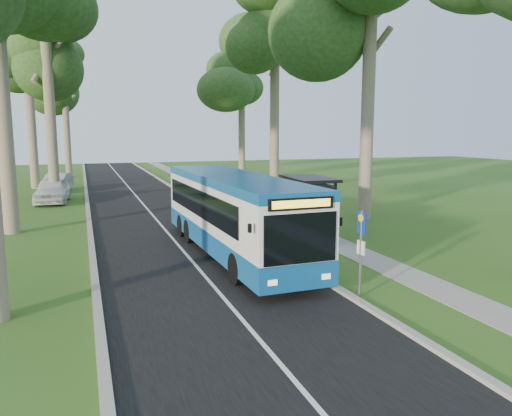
% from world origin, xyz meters
% --- Properties ---
extents(ground, '(120.00, 120.00, 0.00)m').
position_xyz_m(ground, '(0.00, 0.00, 0.00)').
color(ground, '#2F571B').
rests_on(ground, ground).
extents(road, '(7.00, 100.00, 0.02)m').
position_xyz_m(road, '(-3.50, 10.00, 0.01)').
color(road, black).
rests_on(road, ground).
extents(kerb_east, '(0.25, 100.00, 0.12)m').
position_xyz_m(kerb_east, '(0.00, 10.00, 0.06)').
color(kerb_east, '#9E9B93').
rests_on(kerb_east, ground).
extents(kerb_west, '(0.25, 100.00, 0.12)m').
position_xyz_m(kerb_west, '(-7.00, 10.00, 0.06)').
color(kerb_west, '#9E9B93').
rests_on(kerb_west, ground).
extents(centre_line, '(0.12, 100.00, 0.00)m').
position_xyz_m(centre_line, '(-3.50, 10.00, 0.02)').
color(centre_line, white).
rests_on(centre_line, road).
extents(footpath, '(1.50, 100.00, 0.02)m').
position_xyz_m(footpath, '(3.00, 10.00, 0.01)').
color(footpath, gray).
rests_on(footpath, ground).
extents(bus, '(2.85, 11.96, 3.15)m').
position_xyz_m(bus, '(-1.74, 0.47, 1.63)').
color(bus, white).
rests_on(bus, ground).
extents(bus_stop_sign, '(0.11, 0.36, 2.57)m').
position_xyz_m(bus_stop_sign, '(0.30, -5.57, 1.60)').
color(bus_stop_sign, gray).
rests_on(bus_stop_sign, ground).
extents(bus_shelter, '(1.93, 3.34, 2.79)m').
position_xyz_m(bus_shelter, '(2.51, 1.90, 1.97)').
color(bus_shelter, black).
rests_on(bus_shelter, ground).
extents(litter_bin, '(0.50, 0.50, 0.87)m').
position_xyz_m(litter_bin, '(0.62, 0.62, 0.44)').
color(litter_bin, black).
rests_on(litter_bin, ground).
extents(car_white, '(2.41, 5.20, 1.72)m').
position_xyz_m(car_white, '(-9.18, 18.29, 0.86)').
color(car_white, silver).
rests_on(car_white, ground).
extents(car_silver, '(2.47, 4.74, 1.49)m').
position_xyz_m(car_silver, '(-9.15, 24.53, 0.74)').
color(car_silver, '#A1A3A8').
rests_on(car_silver, ground).
extents(tree_west_c, '(5.20, 5.20, 15.31)m').
position_xyz_m(tree_west_c, '(-9.00, 18.00, 11.34)').
color(tree_west_c, '#7A6B56').
rests_on(tree_west_c, ground).
extents(tree_west_d, '(5.20, 5.20, 16.93)m').
position_xyz_m(tree_west_d, '(-11.00, 28.00, 12.52)').
color(tree_west_d, '#7A6B56').
rests_on(tree_west_d, ground).
extents(tree_west_e, '(5.20, 5.20, 13.56)m').
position_xyz_m(tree_west_e, '(-8.50, 38.00, 10.06)').
color(tree_west_e, '#7A6B56').
rests_on(tree_west_e, ground).
extents(tree_east_c, '(5.20, 5.20, 17.15)m').
position_xyz_m(tree_east_c, '(6.80, 18.00, 12.68)').
color(tree_east_c, '#7A6B56').
rests_on(tree_east_c, ground).
extents(tree_east_d, '(5.20, 5.20, 14.46)m').
position_xyz_m(tree_east_d, '(8.00, 30.00, 10.72)').
color(tree_east_d, '#7A6B56').
rests_on(tree_east_d, ground).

